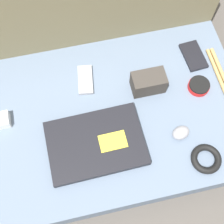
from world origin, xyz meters
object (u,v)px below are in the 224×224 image
at_px(speaker_puck, 199,86).
at_px(charger_brick, 2,120).
at_px(computer_mouse, 181,133).
at_px(phone_silver, 85,80).
at_px(phone_black, 193,56).
at_px(camera_pouch, 148,82).
at_px(laptop, 96,143).

distance_m(speaker_puck, charger_brick, 0.71).
height_order(computer_mouse, phone_silver, computer_mouse).
bearing_deg(phone_black, camera_pouch, -160.69).
bearing_deg(laptop, charger_brick, 152.17).
relative_size(speaker_puck, phone_black, 0.60).
relative_size(computer_mouse, charger_brick, 1.36).
xyz_separation_m(speaker_puck, camera_pouch, (-0.18, 0.04, 0.03)).
height_order(speaker_puck, phone_black, speaker_puck).
bearing_deg(camera_pouch, computer_mouse, -73.06).
relative_size(computer_mouse, phone_black, 0.56).
bearing_deg(laptop, phone_silver, 86.41).
distance_m(phone_black, camera_pouch, 0.23).
height_order(speaker_puck, phone_silver, speaker_puck).
height_order(computer_mouse, charger_brick, same).
distance_m(camera_pouch, charger_brick, 0.53).
bearing_deg(phone_silver, laptop, -84.70).
bearing_deg(computer_mouse, laptop, 159.04).
xyz_separation_m(phone_silver, charger_brick, (-0.31, -0.10, 0.01)).
bearing_deg(phone_silver, charger_brick, -154.56).
distance_m(computer_mouse, phone_black, 0.32).
bearing_deg(computer_mouse, phone_black, 48.08).
height_order(phone_black, camera_pouch, camera_pouch).
relative_size(speaker_puck, charger_brick, 1.47).
bearing_deg(phone_black, computer_mouse, -120.62).
relative_size(computer_mouse, camera_pouch, 0.61).
bearing_deg(charger_brick, laptop, -26.77).
xyz_separation_m(computer_mouse, charger_brick, (-0.59, 0.18, 0.00)).
relative_size(phone_silver, camera_pouch, 1.03).
relative_size(laptop, camera_pouch, 2.74).
height_order(laptop, computer_mouse, computer_mouse).
distance_m(laptop, phone_silver, 0.25).
distance_m(computer_mouse, charger_brick, 0.61).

